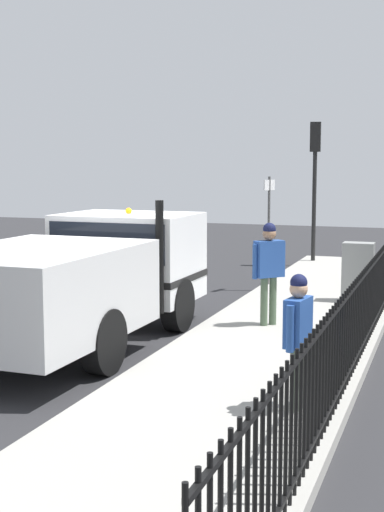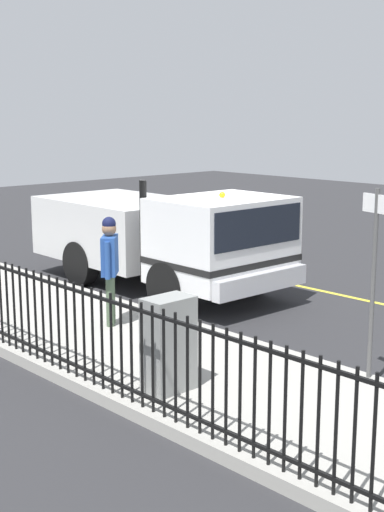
% 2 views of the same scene
% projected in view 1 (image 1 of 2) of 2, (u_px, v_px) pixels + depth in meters
% --- Properties ---
extents(ground_plane, '(45.92, 45.92, 0.00)m').
position_uv_depth(ground_plane, '(116.00, 328.00, 13.65)').
color(ground_plane, '#2B2B2D').
rests_on(ground_plane, ground).
extents(sidewalk_slab, '(3.11, 20.87, 0.16)m').
position_uv_depth(sidewalk_slab, '(284.00, 337.00, 12.60)').
color(sidewalk_slab, '#A3A099').
rests_on(sidewalk_slab, ground).
extents(lane_marking, '(0.12, 18.78, 0.01)m').
position_uv_depth(lane_marking, '(12.00, 319.00, 14.38)').
color(lane_marking, yellow).
rests_on(lane_marking, ground).
extents(work_truck, '(2.55, 6.13, 2.40)m').
position_uv_depth(work_truck, '(88.00, 272.00, 12.36)').
color(work_truck, white).
rests_on(work_truck, ground).
extents(worker_standing, '(0.52, 0.53, 1.82)m').
position_uv_depth(worker_standing, '(269.00, 263.00, 13.00)').
color(worker_standing, '#264C99').
rests_on(worker_standing, sidewalk_slab).
extents(pedestrian_distant, '(0.27, 0.60, 1.60)m').
position_uv_depth(pedestrian_distant, '(298.00, 327.00, 8.53)').
color(pedestrian_distant, '#264C99').
rests_on(pedestrian_distant, sidewalk_slab).
extents(iron_fence, '(0.04, 17.78, 1.30)m').
position_uv_depth(iron_fence, '(371.00, 299.00, 12.04)').
color(iron_fence, black).
rests_on(iron_fence, sidewalk_slab).
extents(traffic_light_near, '(0.32, 0.24, 4.01)m').
position_uv_depth(traffic_light_near, '(315.00, 163.00, 21.36)').
color(traffic_light_near, black).
rests_on(traffic_light_near, sidewalk_slab).
extents(utility_cabinet, '(0.63, 0.41, 1.22)m').
position_uv_depth(utility_cabinet, '(358.00, 272.00, 15.32)').
color(utility_cabinet, gray).
rests_on(utility_cabinet, sidewalk_slab).
extents(street_sign, '(0.15, 0.49, 2.54)m').
position_uv_depth(street_sign, '(269.00, 218.00, 17.34)').
color(street_sign, '#4C4C4C').
rests_on(street_sign, sidewalk_slab).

